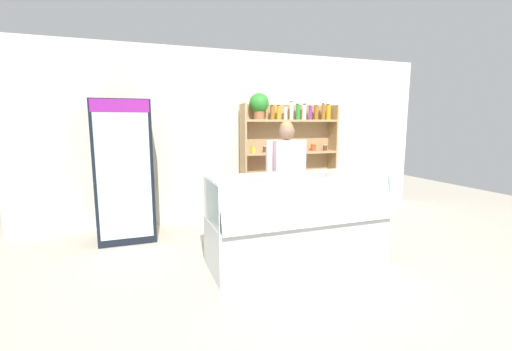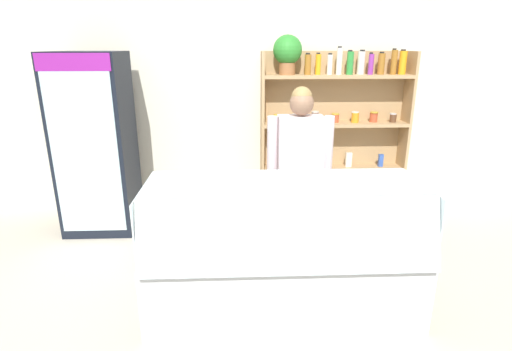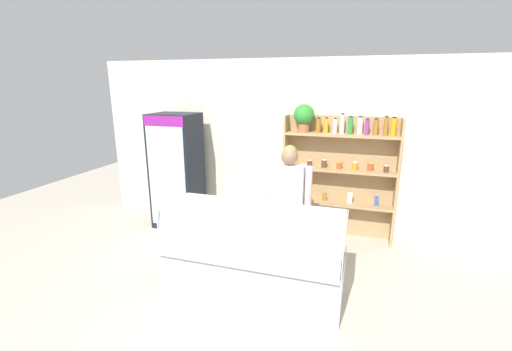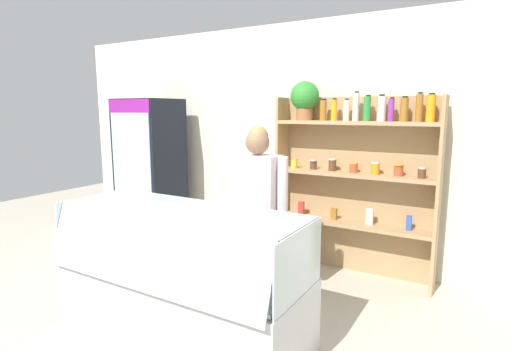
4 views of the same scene
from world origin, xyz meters
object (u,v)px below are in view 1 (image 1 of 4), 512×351
Objects in this scene: drinks_fridge at (124,171)px; shelving_unit at (285,147)px; deli_display_case at (297,236)px; shop_clerk at (286,171)px.

shelving_unit is (2.49, 0.32, 0.24)m from drinks_fridge.
shop_clerk is (0.23, 0.77, 0.62)m from deli_display_case.
shop_clerk is at bearing -20.08° from drinks_fridge.
shop_clerk is at bearing 73.75° from deli_display_case.
drinks_fridge is at bearing 140.00° from deli_display_case.
shelving_unit reaches higher than drinks_fridge.
shelving_unit is 1.18m from shop_clerk.
drinks_fridge is at bearing -172.68° from shelving_unit.
shelving_unit is at bearing 66.64° from shop_clerk.
deli_display_case is 1.02m from shop_clerk.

